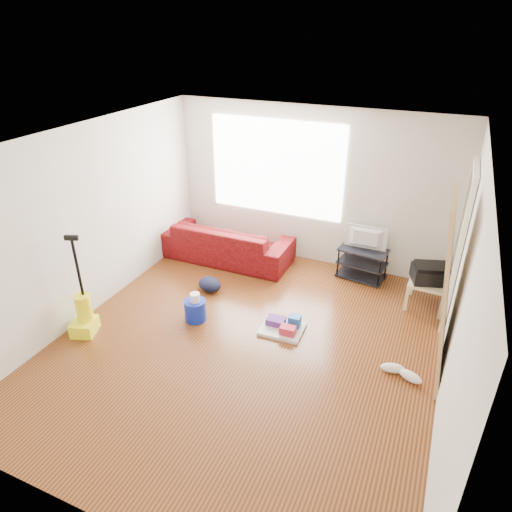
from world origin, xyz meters
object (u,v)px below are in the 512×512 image
at_px(backpack, 210,290).
at_px(cleaning_tray, 284,327).
at_px(side_table, 428,285).
at_px(vacuum, 84,315).
at_px(tv_stand, 362,263).
at_px(sofa, 227,258).
at_px(bucket, 196,319).

bearing_deg(backpack, cleaning_tray, -2.18).
relative_size(side_table, vacuum, 0.39).
bearing_deg(side_table, tv_stand, 156.42).
height_order(tv_stand, cleaning_tray, tv_stand).
distance_m(sofa, side_table, 3.21).
bearing_deg(tv_stand, sofa, -165.14).
height_order(side_table, backpack, side_table).
distance_m(tv_stand, bucket, 2.70).
xyz_separation_m(side_table, bucket, (-2.79, -1.57, -0.34)).
bearing_deg(tv_stand, side_table, -15.74).
distance_m(side_table, bucket, 3.22).
relative_size(side_table, cleaning_tray, 0.93).
height_order(bucket, vacuum, vacuum).
bearing_deg(cleaning_tray, backpack, 160.16).
distance_m(side_table, backpack, 3.11).
bearing_deg(tv_stand, cleaning_tray, -101.68).
bearing_deg(vacuum, bucket, 14.82).
distance_m(sofa, cleaning_tray, 2.17).
distance_m(tv_stand, backpack, 2.37).
distance_m(cleaning_tray, vacuum, 2.56).
bearing_deg(tv_stand, bucket, -124.03).
distance_m(sofa, bucket, 1.78).
bearing_deg(bucket, side_table, 29.36).
bearing_deg(sofa, tv_stand, -172.99).
xyz_separation_m(cleaning_tray, vacuum, (-2.33, -1.04, 0.19)).
bearing_deg(cleaning_tray, bucket, -168.38).
xyz_separation_m(bucket, vacuum, (-1.16, -0.80, 0.25)).
bearing_deg(backpack, side_table, 33.41).
bearing_deg(vacuum, sofa, 53.56).
xyz_separation_m(backpack, vacuum, (-0.97, -1.53, 0.25)).
relative_size(backpack, vacuum, 0.27).
relative_size(sofa, tv_stand, 2.83).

